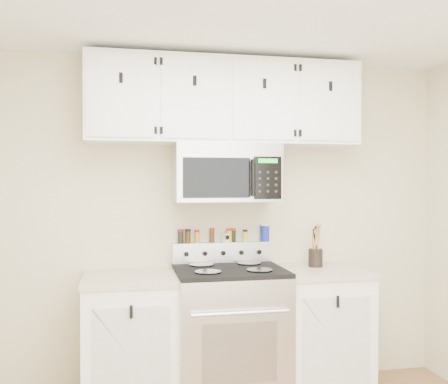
% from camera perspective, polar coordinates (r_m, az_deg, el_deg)
% --- Properties ---
extents(back_wall, '(3.50, 0.01, 2.50)m').
position_cam_1_polar(back_wall, '(3.85, -0.34, -3.50)').
color(back_wall, beige).
rests_on(back_wall, floor).
extents(range, '(0.76, 0.65, 1.10)m').
position_cam_1_polar(range, '(3.68, 0.63, -15.81)').
color(range, '#B7B7BA').
rests_on(range, floor).
extents(base_cabinet_left, '(0.64, 0.62, 0.92)m').
position_cam_1_polar(base_cabinet_left, '(3.64, -10.60, -16.45)').
color(base_cabinet_left, white).
rests_on(base_cabinet_left, floor).
extents(base_cabinet_right, '(0.64, 0.62, 0.92)m').
position_cam_1_polar(base_cabinet_right, '(3.91, 10.88, -15.23)').
color(base_cabinet_right, white).
rests_on(base_cabinet_right, floor).
extents(microwave, '(0.76, 0.44, 0.42)m').
position_cam_1_polar(microwave, '(3.65, 0.23, 2.23)').
color(microwave, '#9E9EA3').
rests_on(microwave, back_wall).
extents(upper_cabinets, '(2.00, 0.35, 0.62)m').
position_cam_1_polar(upper_cabinets, '(3.72, 0.15, 10.25)').
color(upper_cabinets, white).
rests_on(upper_cabinets, back_wall).
extents(utensil_crock, '(0.11, 0.11, 0.31)m').
position_cam_1_polar(utensil_crock, '(3.87, 10.42, -7.24)').
color(utensil_crock, black).
rests_on(utensil_crock, base_cabinet_right).
extents(kitchen_timer, '(0.08, 0.07, 0.07)m').
position_cam_1_polar(kitchen_timer, '(3.83, 0.29, -5.24)').
color(kitchen_timer, silver).
rests_on(kitchen_timer, range).
extents(salt_canister, '(0.07, 0.07, 0.13)m').
position_cam_1_polar(salt_canister, '(3.90, 4.69, -4.67)').
color(salt_canister, navy).
rests_on(salt_canister, range).
extents(spice_jar_0, '(0.05, 0.05, 0.11)m').
position_cam_1_polar(spice_jar_0, '(3.78, -4.99, -5.06)').
color(spice_jar_0, black).
rests_on(spice_jar_0, range).
extents(spice_jar_1, '(0.04, 0.04, 0.11)m').
position_cam_1_polar(spice_jar_1, '(3.78, -4.15, -5.04)').
color(spice_jar_1, '#39240D').
rests_on(spice_jar_1, range).
extents(spice_jar_2, '(0.04, 0.04, 0.10)m').
position_cam_1_polar(spice_jar_2, '(3.79, -3.10, -5.08)').
color(spice_jar_2, orange).
rests_on(spice_jar_2, range).
extents(spice_jar_3, '(0.04, 0.04, 0.11)m').
position_cam_1_polar(spice_jar_3, '(3.81, -1.38, -4.96)').
color(spice_jar_3, '#40240F').
rests_on(spice_jar_3, range).
extents(spice_jar_4, '(0.05, 0.05, 0.10)m').
position_cam_1_polar(spice_jar_4, '(3.83, 0.60, -4.97)').
color(spice_jar_4, gold).
rests_on(spice_jar_4, range).
extents(spice_jar_5, '(0.04, 0.04, 0.11)m').
position_cam_1_polar(spice_jar_5, '(3.84, 1.05, -4.94)').
color(spice_jar_5, black).
rests_on(spice_jar_5, range).
extents(spice_jar_6, '(0.04, 0.04, 0.09)m').
position_cam_1_polar(spice_jar_6, '(3.86, 2.45, -5.00)').
color(spice_jar_6, yellow).
rests_on(spice_jar_6, range).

